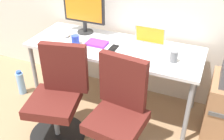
{
  "coord_description": "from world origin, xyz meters",
  "views": [
    {
      "loc": [
        0.92,
        -2.2,
        1.94
      ],
      "look_at": [
        0.0,
        -0.05,
        0.48
      ],
      "focal_mm": 41.96,
      "sensor_mm": 36.0,
      "label": 1
    }
  ],
  "objects_px": {
    "office_chair_right": "(118,116)",
    "water_bottle_on_floor": "(21,83)",
    "open_laptop": "(147,44)",
    "office_chair_left": "(58,99)",
    "desktop_monitor": "(84,11)",
    "coffee_mug": "(75,40)"
  },
  "relations": [
    {
      "from": "water_bottle_on_floor",
      "to": "coffee_mug",
      "type": "height_order",
      "value": "coffee_mug"
    },
    {
      "from": "office_chair_left",
      "to": "open_laptop",
      "type": "bearing_deg",
      "value": 47.78
    },
    {
      "from": "desktop_monitor",
      "to": "coffee_mug",
      "type": "relative_size",
      "value": 5.22
    },
    {
      "from": "open_laptop",
      "to": "coffee_mug",
      "type": "height_order",
      "value": "open_laptop"
    },
    {
      "from": "office_chair_left",
      "to": "office_chair_right",
      "type": "relative_size",
      "value": 1.0
    },
    {
      "from": "office_chair_left",
      "to": "coffee_mug",
      "type": "relative_size",
      "value": 10.22
    },
    {
      "from": "desktop_monitor",
      "to": "open_laptop",
      "type": "relative_size",
      "value": 1.55
    },
    {
      "from": "open_laptop",
      "to": "coffee_mug",
      "type": "xyz_separation_m",
      "value": [
        -0.71,
        -0.17,
        -0.01
      ]
    },
    {
      "from": "water_bottle_on_floor",
      "to": "desktop_monitor",
      "type": "height_order",
      "value": "desktop_monitor"
    },
    {
      "from": "office_chair_left",
      "to": "office_chair_right",
      "type": "height_order",
      "value": "same"
    },
    {
      "from": "office_chair_right",
      "to": "open_laptop",
      "type": "relative_size",
      "value": 3.03
    },
    {
      "from": "open_laptop",
      "to": "office_chair_left",
      "type": "bearing_deg",
      "value": -132.22
    },
    {
      "from": "desktop_monitor",
      "to": "office_chair_left",
      "type": "bearing_deg",
      "value": -80.94
    },
    {
      "from": "office_chair_left",
      "to": "water_bottle_on_floor",
      "type": "height_order",
      "value": "office_chair_left"
    },
    {
      "from": "open_laptop",
      "to": "water_bottle_on_floor",
      "type": "bearing_deg",
      "value": -167.52
    },
    {
      "from": "office_chair_left",
      "to": "desktop_monitor",
      "type": "distance_m",
      "value": 1.0
    },
    {
      "from": "coffee_mug",
      "to": "desktop_monitor",
      "type": "bearing_deg",
      "value": 98.67
    },
    {
      "from": "office_chair_right",
      "to": "open_laptop",
      "type": "distance_m",
      "value": 0.78
    },
    {
      "from": "office_chair_right",
      "to": "water_bottle_on_floor",
      "type": "bearing_deg",
      "value": 165.19
    },
    {
      "from": "coffee_mug",
      "to": "office_chair_left",
      "type": "bearing_deg",
      "value": -80.71
    },
    {
      "from": "desktop_monitor",
      "to": "open_laptop",
      "type": "height_order",
      "value": "desktop_monitor"
    },
    {
      "from": "office_chair_right",
      "to": "open_laptop",
      "type": "xyz_separation_m",
      "value": [
        0.02,
        0.69,
        0.37
      ]
    }
  ]
}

